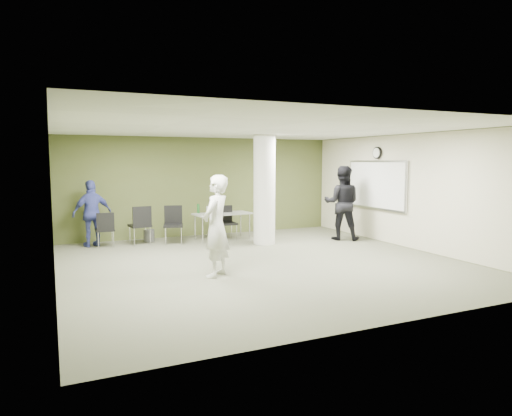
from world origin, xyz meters
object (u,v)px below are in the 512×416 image
folding_table (222,215)px  man_black (342,203)px  chair_back_left (105,227)px  man_blue (92,213)px  woman_white (216,226)px

folding_table → man_black: size_ratio=0.79×
folding_table → chair_back_left: 3.02m
man_black → man_blue: size_ratio=1.20×
woman_white → man_black: bearing=163.3°
man_black → man_blue: 6.50m
chair_back_left → man_black: size_ratio=0.44×
folding_table → woman_white: (-1.44, -3.69, 0.26)m
chair_back_left → man_black: 6.18m
woman_white → man_black: 5.00m
folding_table → man_blue: (-3.28, 0.38, 0.15)m
chair_back_left → woman_white: woman_white is taller
man_black → man_blue: man_black is taller
man_blue → folding_table: bearing=157.3°
folding_table → man_black: man_black is taller
woman_white → man_black: (4.42, 2.33, 0.06)m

